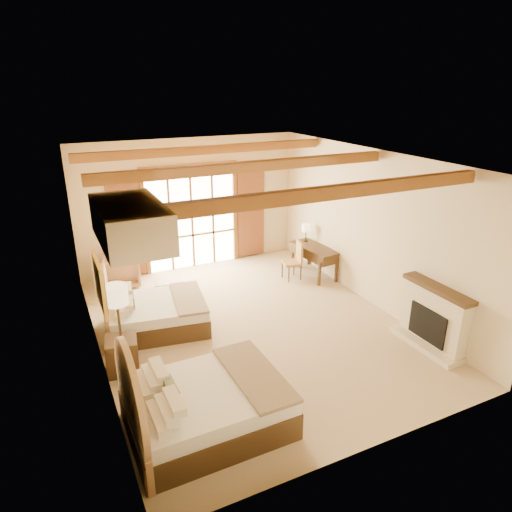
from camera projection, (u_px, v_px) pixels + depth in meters
floor at (251, 326)px, 8.81m from camera, size 7.00×7.00×0.00m
wall_back at (190, 204)px, 11.18m from camera, size 5.50×0.00×5.50m
wall_left at (91, 275)px, 7.13m from camera, size 0.00×7.00×7.00m
wall_right at (372, 229)px, 9.34m from camera, size 0.00×7.00×7.00m
ceiling at (250, 159)px, 7.66m from camera, size 7.00×7.00×0.00m
ceiling_beams at (250, 166)px, 7.70m from camera, size 5.39×4.60×0.18m
french_doors at (192, 219)px, 11.26m from camera, size 3.95×0.08×2.60m
fireplace at (433, 320)px, 7.99m from camera, size 0.46×1.40×1.16m
painting at (100, 283)px, 6.46m from camera, size 0.06×0.95×0.75m
canopy_valance at (130, 223)px, 5.10m from camera, size 0.70×1.40×0.45m
bed_near at (196, 405)px, 6.05m from camera, size 2.09×1.63×1.37m
bed_far at (149, 313)px, 8.56m from camera, size 2.04×1.65×1.21m
nightstand at (122, 355)px, 7.36m from camera, size 0.56×0.56×0.59m
floor_lamp at (117, 301)px, 6.70m from camera, size 0.35×0.35×1.66m
armchair at (122, 270)px, 10.46m from camera, size 0.93×0.95×0.74m
ottoman at (169, 288)px, 9.92m from camera, size 0.70×0.70×0.43m
desk at (314, 260)px, 11.04m from camera, size 0.72×1.38×0.71m
desk_chair at (292, 267)px, 10.84m from camera, size 0.50×0.49×0.92m
desk_lamp at (306, 228)px, 11.21m from camera, size 0.21×0.21×0.43m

